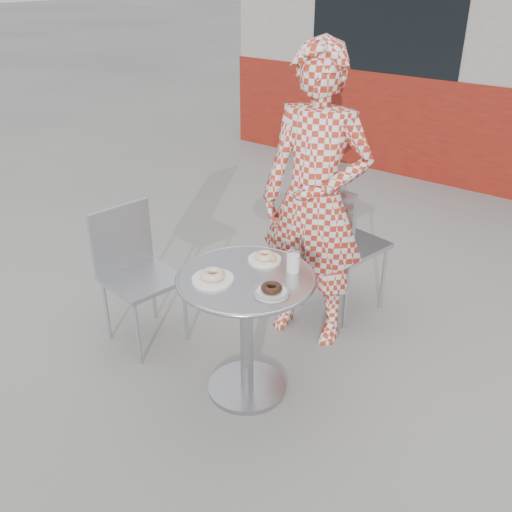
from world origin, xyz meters
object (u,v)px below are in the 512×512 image
Objects in this scene: chair_far at (342,270)px; milk_cup at (293,262)px; chair_left at (144,303)px; seated_person at (315,201)px; plate_checker at (272,290)px; bistro_table at (246,306)px; plate_far at (265,258)px; plate_near at (213,277)px.

milk_cup is at bearing 112.55° from chair_far.
seated_person is (0.70, 0.67, 0.59)m from chair_left.
bistro_table is at bearing 165.67° from plate_checker.
chair_far is 1.23m from chair_left.
plate_checker is (0.94, -0.04, 0.44)m from chair_left.
seated_person is 10.18× the size of plate_far.
chair_left is at bearing 64.54° from chair_far.
chair_far is 1.19m from plate_near.
chair_far is 5.29× the size of plate_checker.
plate_far is 0.84× the size of plate_near.
milk_cup reaches higher than bistro_table.
plate_near reaches higher than bistro_table.
seated_person is at bearing 86.25° from plate_near.
seated_person reaches higher than plate_far.
milk_cup is (0.24, 0.30, 0.03)m from plate_near.
chair_far is at bearing 77.17° from seated_person.
bistro_table is 0.24m from plate_near.
plate_checker is 0.23m from milk_cup.
plate_far reaches higher than bistro_table.
plate_checker is (0.23, -0.70, -0.15)m from seated_person.
chair_far reaches higher than bistro_table.
chair_left is at bearing -146.63° from seated_person.
chair_left is 7.58× the size of milk_cup.
plate_near is at bearing -129.18° from milk_cup.
plate_checker is at bearing -81.77° from seated_person.
chair_left is at bearing 170.35° from plate_near.
seated_person is (-0.02, -0.33, 0.57)m from chair_far.
plate_checker is 1.59× the size of milk_cup.
chair_left is (-0.72, -1.00, -0.03)m from chair_far.
plate_near is at bearing -165.06° from plate_checker.
seated_person is 0.79m from plate_near.
plate_far is 0.31m from plate_checker.
plate_far is at bearing 76.89° from plate_near.
bistro_table is 0.85× the size of chair_left.
plate_checker is (0.28, 0.08, -0.01)m from plate_near.
bistro_table is at bearing -81.46° from plate_far.
chair_far reaches higher than plate_far.
plate_checker is at bearing -83.87° from chair_left.
milk_cup is (0.18, -0.81, 0.45)m from chair_far.
plate_near is 0.39m from milk_cup.
chair_left is 1.14m from seated_person.
plate_near is at bearing 96.84° from chair_far.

